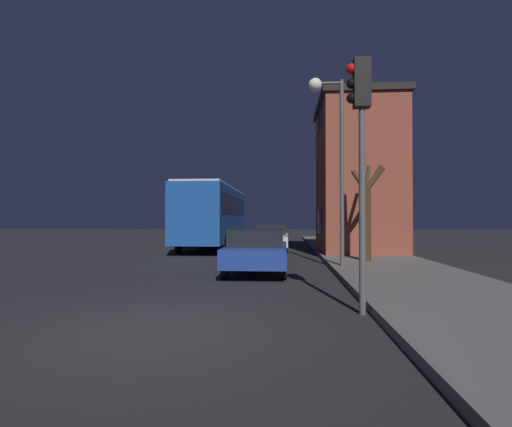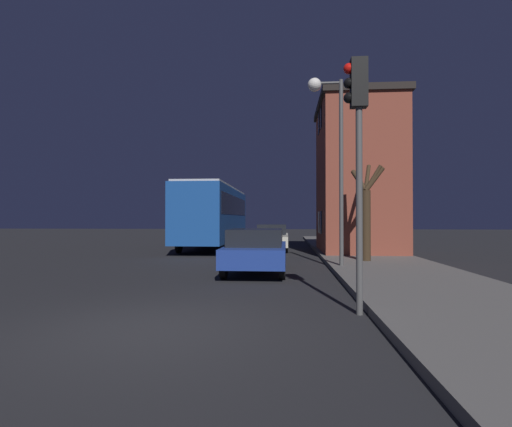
% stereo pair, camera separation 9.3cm
% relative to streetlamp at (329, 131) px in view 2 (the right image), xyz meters
% --- Properties ---
extents(ground_plane, '(120.00, 120.00, 0.00)m').
position_rel_streetlamp_xyz_m(ground_plane, '(-3.61, -7.55, -4.74)').
color(ground_plane, black).
extents(brick_building, '(3.89, 5.71, 7.39)m').
position_rel_streetlamp_xyz_m(brick_building, '(2.05, 6.32, -0.87)').
color(brick_building, brown).
rests_on(brick_building, sidewalk).
extents(streetlamp, '(1.20, 0.47, 6.41)m').
position_rel_streetlamp_xyz_m(streetlamp, '(0.00, 0.00, 0.00)').
color(streetlamp, '#4C4C4C').
rests_on(streetlamp, sidewalk).
extents(traffic_light, '(0.43, 0.24, 4.69)m').
position_rel_streetlamp_xyz_m(traffic_light, '(-0.16, -6.32, -1.39)').
color(traffic_light, '#4C4C4C').
rests_on(traffic_light, ground).
extents(bare_tree, '(1.15, 1.27, 3.74)m').
position_rel_streetlamp_xyz_m(bare_tree, '(1.57, 1.68, -2.73)').
color(bare_tree, '#382819').
rests_on(bare_tree, sidewalk).
extents(bus, '(2.54, 11.45, 3.60)m').
position_rel_streetlamp_xyz_m(bus, '(-5.75, 9.91, -2.60)').
color(bus, '#194793').
rests_on(bus, ground).
extents(car_near_lane, '(1.88, 4.39, 1.42)m').
position_rel_streetlamp_xyz_m(car_near_lane, '(-2.43, -0.86, -3.99)').
color(car_near_lane, navy).
rests_on(car_near_lane, ground).
extents(car_mid_lane, '(1.70, 4.05, 1.44)m').
position_rel_streetlamp_xyz_m(car_mid_lane, '(-2.23, 7.99, -4.00)').
color(car_mid_lane, beige).
rests_on(car_mid_lane, ground).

